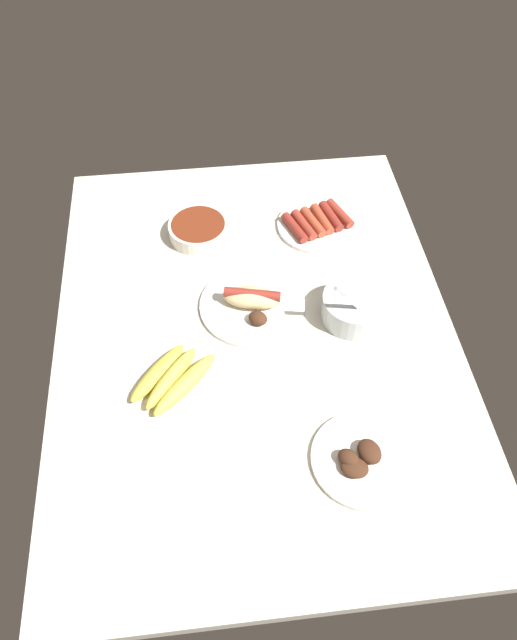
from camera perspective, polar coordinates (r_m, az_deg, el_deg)
The scene contains 7 objects.
ground_plane at distance 138.01cm, azimuth -0.27°, elevation -1.34°, with size 120.00×90.00×3.00cm, color silver.
plate_grilled_meat at distance 120.86cm, azimuth 9.80°, elevation -12.81°, with size 20.61×20.61×3.96cm.
banana_bunch at distance 128.40cm, azimuth -8.13°, elevation -5.50°, with size 19.41×20.39×3.92cm.
bowl_chili at distance 156.55cm, azimuth -5.69°, elevation 8.53°, with size 15.25×15.25×4.13cm.
bowl_coleslaw at distance 138.22cm, azimuth 9.02°, elevation 1.29°, with size 14.71×14.71×15.97cm.
plate_hotdog_assembled at distance 139.68cm, azimuth -0.50°, elevation 1.67°, with size 24.59×24.59×5.61cm.
plate_sausages at distance 159.69cm, azimuth 5.56°, elevation 9.09°, with size 20.72×20.72×3.40cm.
Camera 1 is at (82.60, -8.69, 108.72)cm, focal length 33.89 mm.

